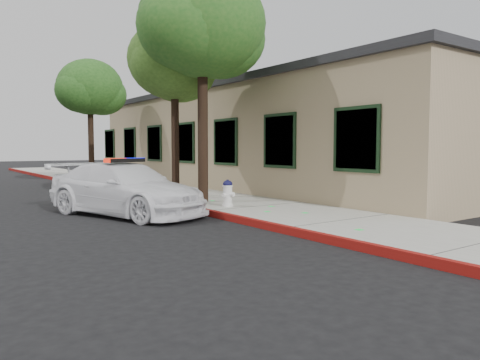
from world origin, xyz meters
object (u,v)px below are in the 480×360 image
object	(u,v)px
fire_hydrant	(228,193)
street_tree_far	(91,90)
clapboard_building	(267,139)
police_car	(126,189)
street_tree_near	(203,28)
street_tree_mid	(174,64)

from	to	relation	value
fire_hydrant	street_tree_far	bearing A→B (deg)	71.09
clapboard_building	street_tree_far	xyz separation A→B (m)	(-5.97, 5.48, 2.26)
police_car	street_tree_far	bearing A→B (deg)	57.21
street_tree_near	street_tree_far	world-z (taller)	street_tree_near
street_tree_near	street_tree_mid	xyz separation A→B (m)	(-0.14, 1.52, -0.81)
police_car	street_tree_mid	bearing A→B (deg)	17.76
clapboard_building	street_tree_far	size ratio (longest dim) A/B	3.70
clapboard_building	street_tree_near	world-z (taller)	street_tree_near
police_car	fire_hydrant	distance (m)	2.68
street_tree_far	street_tree_mid	bearing A→B (deg)	-89.65
police_car	street_tree_far	world-z (taller)	street_tree_far
street_tree_near	street_tree_far	distance (m)	9.75
fire_hydrant	street_tree_mid	bearing A→B (deg)	72.11
clapboard_building	police_car	world-z (taller)	clapboard_building
street_tree_near	fire_hydrant	bearing A→B (deg)	-92.23
street_tree_far	police_car	bearing A→B (deg)	-103.07
fire_hydrant	street_tree_mid	xyz separation A→B (m)	(-0.09, 2.87, 3.84)
police_car	street_tree_far	size ratio (longest dim) A/B	0.89
fire_hydrant	police_car	bearing A→B (deg)	137.38
street_tree_near	street_tree_mid	world-z (taller)	street_tree_near
clapboard_building	street_tree_mid	xyz separation A→B (m)	(-5.92, -2.72, 2.23)
street_tree_near	street_tree_far	xyz separation A→B (m)	(-0.19, 9.71, -0.78)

